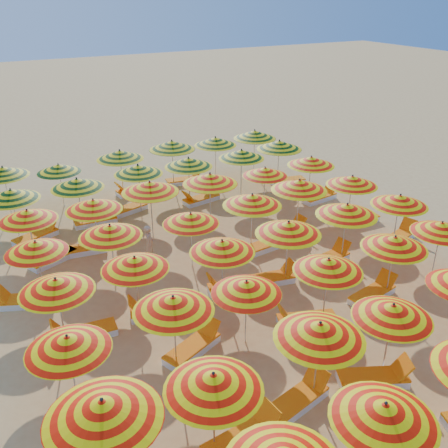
# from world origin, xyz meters

# --- Properties ---
(ground) EXTENTS (120.00, 120.00, 0.00)m
(ground) POSITION_xyz_m (0.00, 0.00, 0.00)
(ground) COLOR tan
(ground) RESTS_ON ground
(umbrella_2) EXTENTS (2.53, 2.53, 2.13)m
(umbrella_2) POSITION_xyz_m (-1.40, -8.38, 1.87)
(umbrella_2) COLOR silver
(umbrella_2) RESTS_ON ground
(umbrella_6) EXTENTS (2.26, 2.26, 2.32)m
(umbrella_6) POSITION_xyz_m (-5.94, -6.11, 2.05)
(umbrella_6) COLOR silver
(umbrella_6) RESTS_ON ground
(umbrella_7) EXTENTS (2.36, 2.36, 2.13)m
(umbrella_7) POSITION_xyz_m (-3.80, -6.25, 1.88)
(umbrella_7) COLOR silver
(umbrella_7) RESTS_ON ground
(umbrella_8) EXTENTS (2.69, 2.69, 2.20)m
(umbrella_8) POSITION_xyz_m (-1.03, -6.00, 1.94)
(umbrella_8) COLOR silver
(umbrella_8) RESTS_ON ground
(umbrella_9) EXTENTS (2.43, 2.43, 2.06)m
(umbrella_9) POSITION_xyz_m (1.09, -6.10, 1.81)
(umbrella_9) COLOR silver
(umbrella_9) RESTS_ON ground
(umbrella_12) EXTENTS (2.07, 2.07, 2.03)m
(umbrella_12) POSITION_xyz_m (-6.05, -3.61, 1.78)
(umbrella_12) COLOR silver
(umbrella_12) RESTS_ON ground
(umbrella_13) EXTENTS (2.67, 2.67, 2.15)m
(umbrella_13) POSITION_xyz_m (-3.48, -3.44, 1.89)
(umbrella_13) COLOR silver
(umbrella_13) RESTS_ON ground
(umbrella_14) EXTENTS (1.97, 1.97, 2.00)m
(umbrella_14) POSITION_xyz_m (-1.43, -3.47, 1.76)
(umbrella_14) COLOR silver
(umbrella_14) RESTS_ON ground
(umbrella_15) EXTENTS (2.55, 2.55, 2.10)m
(umbrella_15) POSITION_xyz_m (1.09, -3.66, 1.84)
(umbrella_15) COLOR silver
(umbrella_15) RESTS_ON ground
(umbrella_16) EXTENTS (2.09, 2.09, 2.13)m
(umbrella_16) POSITION_xyz_m (3.68, -3.57, 1.87)
(umbrella_16) COLOR silver
(umbrella_16) RESTS_ON ground
(umbrella_17) EXTENTS (2.10, 2.10, 2.04)m
(umbrella_17) POSITION_xyz_m (5.90, -3.41, 1.80)
(umbrella_17) COLOR silver
(umbrella_17) RESTS_ON ground
(umbrella_18) EXTENTS (2.34, 2.34, 2.10)m
(umbrella_18) POSITION_xyz_m (-5.83, -1.20, 1.85)
(umbrella_18) COLOR silver
(umbrella_18) RESTS_ON ground
(umbrella_19) EXTENTS (2.29, 2.29, 2.07)m
(umbrella_19) POSITION_xyz_m (-3.63, -0.99, 1.82)
(umbrella_19) COLOR silver
(umbrella_19) RESTS_ON ground
(umbrella_20) EXTENTS (2.16, 2.16, 2.11)m
(umbrella_20) POSITION_xyz_m (-1.03, -1.33, 1.86)
(umbrella_20) COLOR silver
(umbrella_20) RESTS_ON ground
(umbrella_21) EXTENTS (2.66, 2.66, 2.24)m
(umbrella_21) POSITION_xyz_m (1.30, -1.40, 1.97)
(umbrella_21) COLOR silver
(umbrella_21) RESTS_ON ground
(umbrella_22) EXTENTS (2.52, 2.52, 2.25)m
(umbrella_22) POSITION_xyz_m (3.85, -1.17, 1.98)
(umbrella_22) COLOR silver
(umbrella_22) RESTS_ON ground
(umbrella_23) EXTENTS (2.11, 2.11, 2.16)m
(umbrella_23) POSITION_xyz_m (6.23, -1.27, 1.90)
(umbrella_23) COLOR silver
(umbrella_23) RESTS_ON ground
(umbrella_24) EXTENTS (2.31, 2.31, 2.01)m
(umbrella_24) POSITION_xyz_m (-5.93, 1.41, 1.77)
(umbrella_24) COLOR silver
(umbrella_24) RESTS_ON ground
(umbrella_25) EXTENTS (2.43, 2.43, 2.14)m
(umbrella_25) POSITION_xyz_m (-3.70, 1.20, 1.89)
(umbrella_25) COLOR silver
(umbrella_25) RESTS_ON ground
(umbrella_26) EXTENTS (2.42, 2.42, 2.05)m
(umbrella_26) POSITION_xyz_m (-0.99, 1.01, 1.81)
(umbrella_26) COLOR silver
(umbrella_26) RESTS_ON ground
(umbrella_27) EXTENTS (2.63, 2.63, 2.26)m
(umbrella_27) POSITION_xyz_m (1.43, 1.06, 1.99)
(umbrella_27) COLOR silver
(umbrella_27) RESTS_ON ground
(umbrella_28) EXTENTS (2.61, 2.61, 2.30)m
(umbrella_28) POSITION_xyz_m (3.72, 1.41, 2.02)
(umbrella_28) COLOR silver
(umbrella_28) RESTS_ON ground
(umbrella_29) EXTENTS (2.61, 2.61, 2.16)m
(umbrella_29) POSITION_xyz_m (6.05, 1.07, 1.90)
(umbrella_29) COLOR silver
(umbrella_29) RESTS_ON ground
(umbrella_30) EXTENTS (2.06, 2.06, 2.10)m
(umbrella_30) POSITION_xyz_m (-5.81, 3.75, 1.85)
(umbrella_30) COLOR silver
(umbrella_30) RESTS_ON ground
(umbrella_31) EXTENTS (2.51, 2.51, 2.14)m
(umbrella_31) POSITION_xyz_m (-3.63, 3.50, 1.89)
(umbrella_31) COLOR silver
(umbrella_31) RESTS_ON ground
(umbrella_32) EXTENTS (2.31, 2.31, 2.32)m
(umbrella_32) POSITION_xyz_m (-1.39, 3.83, 2.04)
(umbrella_32) COLOR silver
(umbrella_32) RESTS_ON ground
(umbrella_33) EXTENTS (2.76, 2.76, 2.32)m
(umbrella_33) POSITION_xyz_m (1.00, 3.56, 2.04)
(umbrella_33) COLOR silver
(umbrella_33) RESTS_ON ground
(umbrella_34) EXTENTS (2.27, 2.27, 2.04)m
(umbrella_34) POSITION_xyz_m (3.73, 3.86, 1.79)
(umbrella_34) COLOR silver
(umbrella_34) RESTS_ON ground
(umbrella_35) EXTENTS (2.75, 2.75, 2.20)m
(umbrella_35) POSITION_xyz_m (6.03, 3.74, 1.94)
(umbrella_35) COLOR silver
(umbrella_35) RESTS_ON ground
(umbrella_36) EXTENTS (2.44, 2.44, 2.17)m
(umbrella_36) POSITION_xyz_m (-6.08, 5.83, 1.91)
(umbrella_36) COLOR silver
(umbrella_36) RESTS_ON ground
(umbrella_37) EXTENTS (2.64, 2.64, 2.19)m
(umbrella_37) POSITION_xyz_m (-3.66, 5.82, 1.93)
(umbrella_37) COLOR silver
(umbrella_37) RESTS_ON ground
(umbrella_38) EXTENTS (2.34, 2.34, 2.18)m
(umbrella_38) POSITION_xyz_m (-1.02, 6.28, 1.92)
(umbrella_38) COLOR silver
(umbrella_38) RESTS_ON ground
(umbrella_39) EXTENTS (2.20, 2.20, 2.23)m
(umbrella_39) POSITION_xyz_m (1.19, 6.05, 1.96)
(umbrella_39) COLOR silver
(umbrella_39) RESTS_ON ground
(umbrella_40) EXTENTS (2.40, 2.40, 2.22)m
(umbrella_40) POSITION_xyz_m (3.80, 5.99, 1.96)
(umbrella_40) COLOR silver
(umbrella_40) RESTS_ON ground
(umbrella_41) EXTENTS (2.33, 2.33, 2.31)m
(umbrella_41) POSITION_xyz_m (5.99, 6.20, 2.03)
(umbrella_41) COLOR silver
(umbrella_41) RESTS_ON ground
(umbrella_42) EXTENTS (2.22, 2.22, 2.19)m
(umbrella_42) POSITION_xyz_m (-6.06, 8.64, 1.93)
(umbrella_42) COLOR silver
(umbrella_42) RESTS_ON ground
(umbrella_43) EXTENTS (2.17, 2.17, 2.00)m
(umbrella_43) POSITION_xyz_m (-3.86, 8.47, 1.76)
(umbrella_43) COLOR silver
(umbrella_43) RESTS_ON ground
(umbrella_44) EXTENTS (2.43, 2.43, 2.25)m
(umbrella_44) POSITION_xyz_m (-1.14, 8.42, 1.98)
(umbrella_44) COLOR silver
(umbrella_44) RESTS_ON ground
(umbrella_45) EXTENTS (2.58, 2.58, 2.33)m
(umbrella_45) POSITION_xyz_m (1.43, 8.49, 2.05)
(umbrella_45) COLOR silver
(umbrella_45) RESTS_ON ground
(umbrella_46) EXTENTS (2.69, 2.69, 2.22)m
(umbrella_46) POSITION_xyz_m (3.70, 8.41, 1.95)
(umbrella_46) COLOR silver
(umbrella_46) RESTS_ON ground
(umbrella_47) EXTENTS (2.56, 2.56, 2.32)m
(umbrella_47) POSITION_xyz_m (5.90, 8.31, 2.04)
(umbrella_47) COLOR silver
(umbrella_47) RESTS_ON ground
(lounger_4) EXTENTS (1.78, 0.75, 0.69)m
(lounger_4) POSITION_xyz_m (-3.21, -6.40, 0.15)
(lounger_4) COLOR white
(lounger_4) RESTS_ON ground
(lounger_5) EXTENTS (1.82, 0.96, 0.69)m
(lounger_5) POSITION_xyz_m (-1.53, -6.05, 0.15)
(lounger_5) COLOR white
(lounger_5) RESTS_ON ground
(lounger_6) EXTENTS (1.82, 1.24, 0.69)m
(lounger_6) POSITION_xyz_m (0.59, -6.33, 0.15)
(lounger_6) COLOR white
(lounger_6) RESTS_ON ground
(lounger_8) EXTENTS (1.82, 1.22, 0.69)m
(lounger_8) POSITION_xyz_m (-2.89, -3.19, 0.15)
(lounger_8) COLOR white
(lounger_8) RESTS_ON ground
(lounger_9) EXTENTS (1.83, 1.11, 0.69)m
(lounger_9) POSITION_xyz_m (0.49, -3.61, 0.15)
(lounger_9) COLOR white
(lounger_9) RESTS_ON ground
(lounger_10) EXTENTS (1.81, 0.91, 0.69)m
(lounger_10) POSITION_xyz_m (3.17, -3.49, 0.15)
(lounger_10) COLOR white
(lounger_10) RESTS_ON ground
(lounger_11) EXTENTS (1.77, 0.71, 0.69)m
(lounger_11) POSITION_xyz_m (-5.32, -1.22, 0.15)
(lounger_11) COLOR white
(lounger_11) RESTS_ON ground
(lounger_12) EXTENTS (1.82, 0.98, 0.69)m
(lounger_12) POSITION_xyz_m (-3.13, -1.19, 0.15)
(lounger_12) COLOR white
(lounger_12) RESTS_ON ground
(lounger_13) EXTENTS (1.82, 0.96, 0.69)m
(lounger_13) POSITION_xyz_m (-0.53, -1.12, 0.15)
(lounger_13) COLOR white
(lounger_13) RESTS_ON ground
(lounger_14) EXTENTS (1.81, 0.89, 0.69)m
(lounger_14) POSITION_xyz_m (0.79, -1.23, 0.15)
(lounger_14) COLOR white
(lounger_14) RESTS_ON ground
(lounger_15) EXTENTS (1.81, 0.89, 0.69)m
(lounger_15) POSITION_xyz_m (3.35, -1.10, 0.15)
(lounger_15) COLOR white
(lounger_15) RESTS_ON ground
(lounger_16) EXTENTS (1.83, 1.06, 0.69)m
(lounger_16) POSITION_xyz_m (6.82, -1.01, 0.15)
(lounger_16) COLOR white
(lounger_16) RESTS_ON ground
(lounger_17) EXTENTS (1.82, 1.17, 0.69)m
(lounger_17) POSITION_xyz_m (-6.52, 1.20, 0.15)
(lounger_17) COLOR white
(lounger_17) RESTS_ON ground
(lounger_18) EXTENTS (1.79, 0.79, 0.69)m
(lounger_18) POSITION_xyz_m (2.03, 0.84, 0.15)
(lounger_18) COLOR white
(lounger_18) RESTS_ON ground
(lounger_19) EXTENTS (1.76, 0.68, 0.69)m
(lounger_19) POSITION_xyz_m (3.22, 1.42, 0.15)
(lounger_19) COLOR white
(lounger_19) RESTS_ON ground
(lounger_20) EXTENTS (1.75, 0.65, 0.69)m
(lounger_20) POSITION_xyz_m (6.55, 0.97, 0.15)
(lounger_20) COLOR white
(lounger_20) RESTS_ON ground
(lounger_21) EXTENTS (1.82, 1.23, 0.69)m
(lounger_21) POSITION_xyz_m (-5.31, 3.51, 0.15)
(lounger_21) COLOR white
(lounger_21) RESTS_ON ground
(lounger_22) EXTENTS (1.79, 0.78, 0.69)m
(lounger_22) POSITION_xyz_m (-4.13, 3.69, 0.15)
(lounger_22) COLOR white
(lounger_22) RESTS_ON ground
(lounger_23) EXTENTS (1.80, 0.83, 0.69)m
(lounger_23) POSITION_xyz_m (6.63, 3.65, 0.15)
(lounger_23) COLOR white
(lounger_23) RESTS_ON ground
(lounger_24) EXTENTS (1.82, 1.24, 0.69)m
(lounger_24) POSITION_xyz_m (-5.49, 5.60, 0.15)
(lounger_24) COLOR white
(lounger_24) RESTS_ON ground
(lounger_25) EXTENTS (1.75, 0.63, 0.69)m
(lounger_25) POSITION_xyz_m (-3.07, 5.93, 0.15)
(lounger_25) COLOR white
(lounger_25) RESTS_ON ground
(lounger_26) EXTENTS (1.83, 1.04, 0.69)m
(lounger_26) POSITION_xyz_m (-1.62, 6.42, 0.15)
(lounger_26) COLOR white
(lounger_26) RESTS_ON ground
(lounger_27) EXTENTS (1.81, 0.88, 0.69)m
(lounger_27) POSITION_xyz_m (1.69, 5.99, 0.15)
(lounger_27) COLOR white
(lounger_27) RESTS_ON ground
(lounger_28) EXTENTS (1.81, 0.90, 0.69)m
(lounger_28) POSITION_xyz_m (6.49, 6.12, 0.15)
(lounger_28) COLOR white
(lounger_28) RESTS_ON ground
(lounger_29) EXTENTS (1.79, 0.80, 0.69)m
(lounger_29) POSITION_xyz_m (-0.64, 8.42, 0.15)
(lounger_29) COLOR white
(lounger_29) RESTS_ON ground
(lounger_30) EXTENTS (1.80, 0.82, 0.69)m
(lounger_30) POSITION_xyz_m (2.03, 8.54, 0.15)
(lounger_30) COLOR white
(lounger_30) RESTS_ON ground
(beachgoer_a) EXTENTS (0.50, 0.59, 1.39)m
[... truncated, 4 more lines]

